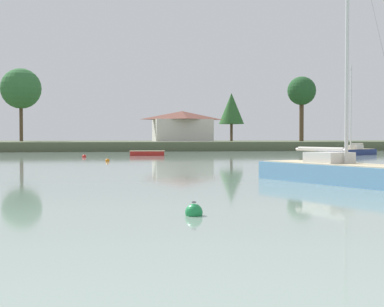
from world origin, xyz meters
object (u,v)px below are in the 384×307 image
mooring_buoy_orange (107,161)px  mooring_buoy_green (194,212)px  mooring_buoy_red (84,157)px  sailboat_navy (353,153)px  dinghy_red (147,154)px  sailboat_skyblue (335,177)px

mooring_buoy_orange → mooring_buoy_green: 32.44m
mooring_buoy_orange → mooring_buoy_red: size_ratio=0.86×
sailboat_navy → mooring_buoy_orange: bearing=-156.7°
sailboat_navy → dinghy_red: bearing=174.9°
mooring_buoy_orange → mooring_buoy_green: mooring_buoy_green is taller
mooring_buoy_green → dinghy_red: bearing=85.2°
mooring_buoy_red → mooring_buoy_green: size_ratio=0.95×
sailboat_skyblue → sailboat_navy: size_ratio=1.15×
sailboat_skyblue → dinghy_red: (-4.04, 38.40, -0.06)m
mooring_buoy_red → mooring_buoy_green: 42.87m
sailboat_navy → mooring_buoy_orange: (-28.87, -12.42, -0.16)m
mooring_buoy_red → mooring_buoy_green: mooring_buoy_green is taller
dinghy_red → mooring_buoy_orange: bearing=-108.7°
sailboat_navy → dinghy_red: 24.04m
mooring_buoy_orange → mooring_buoy_red: mooring_buoy_red is taller
dinghy_red → mooring_buoy_orange: dinghy_red is taller
dinghy_red → sailboat_skyblue: bearing=-84.0°
sailboat_skyblue → mooring_buoy_red: 35.92m
sailboat_skyblue → mooring_buoy_green: 11.69m
sailboat_skyblue → mooring_buoy_red: sailboat_skyblue is taller
sailboat_navy → sailboat_skyblue: bearing=-118.7°
sailboat_navy → mooring_buoy_red: (-30.88, -2.08, -0.15)m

